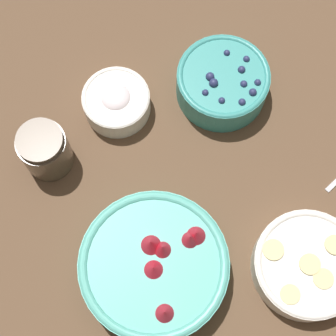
{
  "coord_description": "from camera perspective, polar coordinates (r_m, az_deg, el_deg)",
  "views": [
    {
      "loc": [
        -0.21,
        -0.26,
        0.88
      ],
      "look_at": [
        -0.1,
        0.0,
        0.04
      ],
      "focal_mm": 60.0,
      "sensor_mm": 36.0,
      "label": 1
    }
  ],
  "objects": [
    {
      "name": "bowl_blueberries",
      "position": [
        0.95,
        5.57,
        8.69
      ],
      "size": [
        0.15,
        0.15,
        0.07
      ],
      "color": "teal",
      "rests_on": "ground_plane"
    },
    {
      "name": "jar_chocolate",
      "position": [
        0.92,
        -12.35,
        1.73
      ],
      "size": [
        0.08,
        0.08,
        0.09
      ],
      "color": "brown",
      "rests_on": "ground_plane"
    },
    {
      "name": "bowl_strawberries",
      "position": [
        0.85,
        -1.37,
        -9.92
      ],
      "size": [
        0.22,
        0.22,
        0.08
      ],
      "color": "#56B7A8",
      "rests_on": "ground_plane"
    },
    {
      "name": "ground_plane",
      "position": [
        0.94,
        5.88,
        1.34
      ],
      "size": [
        4.0,
        4.0,
        0.0
      ],
      "primitive_type": "plane",
      "color": "brown"
    },
    {
      "name": "bowl_bananas",
      "position": [
        0.89,
        13.97,
        -9.54
      ],
      "size": [
        0.17,
        0.17,
        0.05
      ],
      "color": "white",
      "rests_on": "ground_plane"
    },
    {
      "name": "bowl_cream",
      "position": [
        0.95,
        -5.26,
        6.76
      ],
      "size": [
        0.11,
        0.11,
        0.05
      ],
      "color": "white",
      "rests_on": "ground_plane"
    }
  ]
}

